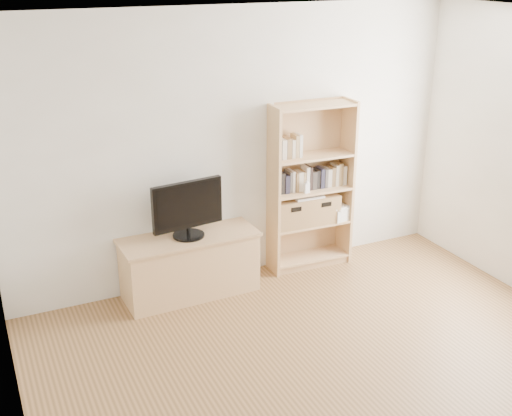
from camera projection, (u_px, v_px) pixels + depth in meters
back_wall at (238, 148)px, 6.05m from camera, size 4.50×0.02×2.60m
left_wall at (16, 335)px, 3.05m from camera, size 0.02×5.00×2.60m
ceiling at (420, 32)px, 3.47m from camera, size 4.50×5.00×0.01m
tv_stand at (190, 266)px, 5.99m from camera, size 1.25×0.50×0.57m
bookshelf at (311, 187)px, 6.37m from camera, size 0.86×0.33×1.70m
television at (188, 209)px, 5.78m from camera, size 0.68×0.14×0.53m
books_row_mid at (310, 177)px, 6.35m from camera, size 0.88×0.24×0.23m
books_row_upper at (294, 146)px, 6.16m from camera, size 0.42×0.18×0.21m
baby_monitor at (307, 188)px, 6.25m from camera, size 0.06×0.04×0.10m
basket_left at (290, 212)px, 6.37m from camera, size 0.36×0.30×0.28m
basket_right at (319, 207)px, 6.49m from camera, size 0.36×0.30×0.29m
laptop at (307, 196)px, 6.37m from camera, size 0.31×0.22×0.02m
magazine_stack at (335, 212)px, 6.59m from camera, size 0.24×0.31×0.13m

